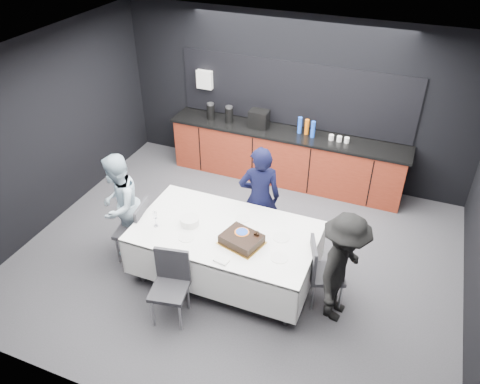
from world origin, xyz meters
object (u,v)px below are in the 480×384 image
at_px(party_table, 225,239).
at_px(plate_stack, 190,221).
at_px(champagne_flute, 155,216).
at_px(chair_right, 321,269).
at_px(person_right, 342,269).
at_px(chair_left, 137,227).
at_px(person_center, 260,198).
at_px(chair_near, 171,281).
at_px(person_left, 119,205).
at_px(cake_assembly, 242,239).

xyz_separation_m(party_table, plate_stack, (-0.47, -0.06, 0.19)).
bearing_deg(champagne_flute, chair_right, 7.52).
height_order(chair_right, person_right, person_right).
relative_size(plate_stack, chair_left, 0.26).
relative_size(person_center, person_right, 1.07).
bearing_deg(person_center, plate_stack, 29.47).
relative_size(chair_near, person_right, 0.62).
height_order(party_table, person_right, person_right).
height_order(plate_stack, person_right, person_right).
xyz_separation_m(plate_stack, chair_right, (1.72, 0.09, -0.30)).
bearing_deg(party_table, chair_left, -174.81).
distance_m(chair_left, person_left, 0.39).
xyz_separation_m(chair_right, chair_near, (-1.60, -0.86, 0.00)).
xyz_separation_m(plate_stack, person_right, (1.99, -0.04, -0.09)).
xyz_separation_m(person_center, person_right, (1.35, -0.90, -0.06)).
xyz_separation_m(party_table, person_left, (-1.58, -0.02, 0.12)).
relative_size(chair_left, chair_right, 1.00).
xyz_separation_m(champagne_flute, person_center, (1.03, 1.05, -0.14)).
bearing_deg(cake_assembly, chair_right, 10.86).
xyz_separation_m(chair_near, person_center, (0.52, 1.63, 0.26)).
bearing_deg(person_right, chair_left, 98.93).
distance_m(cake_assembly, person_right, 1.24).
bearing_deg(party_table, chair_right, 1.33).
distance_m(chair_right, person_center, 1.35).
bearing_deg(person_center, chair_near, 48.69).
distance_m(party_table, chair_left, 1.28).
xyz_separation_m(party_table, champagne_flute, (-0.86, -0.25, 0.30)).
bearing_deg(person_left, chair_right, 79.09).
xyz_separation_m(cake_assembly, chair_near, (-0.63, -0.68, -0.31)).
height_order(party_table, person_center, person_center).
bearing_deg(chair_right, person_left, -179.01).
bearing_deg(chair_near, chair_left, 142.16).
bearing_deg(chair_near, chair_right, 28.35).
height_order(party_table, champagne_flute, champagne_flute).
bearing_deg(champagne_flute, person_left, 162.24).
distance_m(cake_assembly, person_left, 1.87).
relative_size(cake_assembly, chair_near, 0.63).
relative_size(champagne_flute, chair_right, 0.24).
bearing_deg(chair_right, chair_near, -151.65).
xyz_separation_m(cake_assembly, chair_right, (0.96, 0.18, -0.31)).
relative_size(chair_right, chair_near, 1.00).
bearing_deg(chair_right, party_table, -178.67).
height_order(cake_assembly, chair_right, cake_assembly).
distance_m(cake_assembly, plate_stack, 0.76).
xyz_separation_m(champagne_flute, chair_left, (-0.41, 0.13, -0.40)).
height_order(chair_near, person_right, person_right).
distance_m(champagne_flute, person_right, 2.39).
distance_m(plate_stack, person_right, 1.99).
xyz_separation_m(person_left, person_right, (3.09, -0.08, -0.01)).
distance_m(cake_assembly, chair_right, 1.03).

